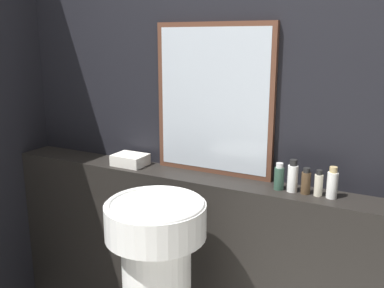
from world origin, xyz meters
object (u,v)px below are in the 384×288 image
object	(u,v)px
pedestal_sink	(157,288)
hand_soap_bottle	(332,184)
mirror	(214,100)
body_wash_bottle	(319,184)
lotion_bottle	(306,182)
shampoo_bottle	(279,177)
conditioner_bottle	(293,177)
towel_stack	(130,160)

from	to	relation	value
pedestal_sink	hand_soap_bottle	world-z (taller)	hand_soap_bottle
mirror	hand_soap_bottle	bearing A→B (deg)	-8.01
body_wash_bottle	pedestal_sink	bearing A→B (deg)	-142.86
hand_soap_bottle	lotion_bottle	bearing A→B (deg)	180.00
shampoo_bottle	pedestal_sink	bearing A→B (deg)	-132.35
shampoo_bottle	hand_soap_bottle	bearing A→B (deg)	0.00
lotion_bottle	pedestal_sink	bearing A→B (deg)	-140.03
pedestal_sink	conditioner_bottle	world-z (taller)	conditioner_bottle
shampoo_bottle	body_wash_bottle	distance (m)	0.18
towel_stack	body_wash_bottle	xyz separation A→B (m)	(1.04, 0.00, 0.03)
conditioner_bottle	hand_soap_bottle	bearing A→B (deg)	0.00
conditioner_bottle	pedestal_sink	bearing A→B (deg)	-136.52
hand_soap_bottle	shampoo_bottle	bearing A→B (deg)	-180.00
mirror	body_wash_bottle	size ratio (longest dim) A/B	6.36
towel_stack	shampoo_bottle	xyz separation A→B (m)	(0.86, 0.00, 0.03)
mirror	towel_stack	distance (m)	0.60
pedestal_sink	mirror	xyz separation A→B (m)	(0.02, 0.54, 0.79)
towel_stack	lotion_bottle	distance (m)	0.99
pedestal_sink	mirror	bearing A→B (deg)	87.66
towel_stack	shampoo_bottle	bearing A→B (deg)	0.00
body_wash_bottle	conditioner_bottle	bearing A→B (deg)	180.00
mirror	pedestal_sink	bearing A→B (deg)	-92.34
lotion_bottle	hand_soap_bottle	xyz separation A→B (m)	(0.12, 0.00, 0.01)
pedestal_sink	shampoo_bottle	bearing A→B (deg)	47.65
conditioner_bottle	body_wash_bottle	xyz separation A→B (m)	(0.12, 0.00, -0.01)
towel_stack	hand_soap_bottle	distance (m)	1.10
lotion_bottle	hand_soap_bottle	size ratio (longest dim) A/B	0.85
towel_stack	conditioner_bottle	world-z (taller)	conditioner_bottle
shampoo_bottle	hand_soap_bottle	size ratio (longest dim) A/B	0.89
towel_stack	body_wash_bottle	world-z (taller)	body_wash_bottle
mirror	lotion_bottle	world-z (taller)	mirror
pedestal_sink	body_wash_bottle	world-z (taller)	body_wash_bottle
conditioner_bottle	body_wash_bottle	size ratio (longest dim) A/B	1.26
towel_stack	hand_soap_bottle	bearing A→B (deg)	0.00
conditioner_bottle	hand_soap_bottle	size ratio (longest dim) A/B	1.06
mirror	conditioner_bottle	xyz separation A→B (m)	(0.45, -0.09, -0.32)
shampoo_bottle	lotion_bottle	distance (m)	0.13
shampoo_bottle	lotion_bottle	xyz separation A→B (m)	(0.13, 0.00, -0.00)
mirror	shampoo_bottle	distance (m)	0.52
pedestal_sink	body_wash_bottle	size ratio (longest dim) A/B	7.92
shampoo_bottle	conditioner_bottle	world-z (taller)	conditioner_bottle
conditioner_bottle	body_wash_bottle	world-z (taller)	conditioner_bottle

